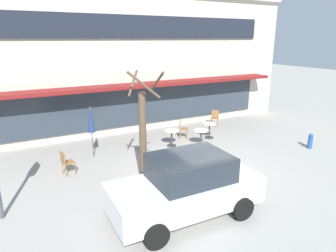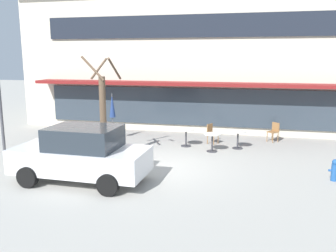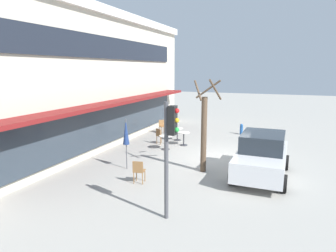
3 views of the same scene
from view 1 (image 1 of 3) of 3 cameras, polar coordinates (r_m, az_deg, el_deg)
ground_plane at (r=11.31m, az=6.72°, el=-8.86°), size 80.00×80.00×0.00m
building_facade at (r=19.27m, az=-10.45°, el=12.85°), size 18.97×9.10×7.40m
cafe_table_near_wall at (r=13.86m, az=6.33°, el=-1.73°), size 0.70×0.70×0.76m
cafe_table_streetside at (r=13.75m, az=0.71°, el=-1.78°), size 0.70×0.70×0.76m
cafe_table_by_tree at (r=15.00m, az=7.89°, el=-0.37°), size 0.70×0.70×0.76m
patio_umbrella_green_folded at (r=12.53m, az=-14.49°, el=1.19°), size 0.28×0.28×2.20m
cafe_chair_0 at (r=17.17m, az=8.91°, el=1.76°), size 0.57×0.57×0.89m
cafe_chair_1 at (r=11.49m, az=-18.84°, el=-6.40°), size 0.46×0.46×0.89m
cafe_chair_2 at (r=14.88m, az=2.72°, el=-0.34°), size 0.54×0.54×0.89m
parked_sedan at (r=8.43m, az=3.51°, el=-11.36°), size 4.24×2.08×1.76m
street_tree at (r=9.87m, az=-4.75°, el=-1.48°), size 1.19×1.16×3.89m
fire_hydrant at (r=14.96m, az=25.48°, el=-2.57°), size 0.36×0.20×0.71m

